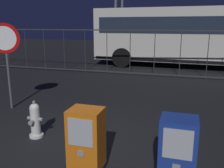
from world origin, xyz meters
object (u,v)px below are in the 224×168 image
at_px(newspaper_box_primary, 178,150).
at_px(newspaper_box_secondary, 86,139).
at_px(bus_near, 198,34).
at_px(stop_sign, 6,48).
at_px(fire_hydrant, 35,120).

xyz_separation_m(newspaper_box_primary, newspaper_box_secondary, (-1.29, -0.04, 0.00)).
xyz_separation_m(newspaper_box_secondary, bus_near, (1.80, 10.52, 1.14)).
height_order(newspaper_box_secondary, stop_sign, stop_sign).
height_order(fire_hydrant, newspaper_box_secondary, newspaper_box_secondary).
relative_size(fire_hydrant, newspaper_box_primary, 0.73).
bearing_deg(bus_near, newspaper_box_secondary, -97.19).
bearing_deg(newspaper_box_secondary, fire_hydrant, 148.97).
bearing_deg(fire_hydrant, stop_sign, 141.00).
height_order(fire_hydrant, stop_sign, stop_sign).
height_order(newspaper_box_primary, newspaper_box_secondary, same).
bearing_deg(bus_near, stop_sign, -117.98).
bearing_deg(newspaper_box_primary, stop_sign, 153.68).
bearing_deg(bus_near, newspaper_box_primary, -90.26).
xyz_separation_m(fire_hydrant, newspaper_box_secondary, (1.46, -0.88, 0.22)).
xyz_separation_m(stop_sign, bus_near, (4.90, 8.31, 0.11)).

